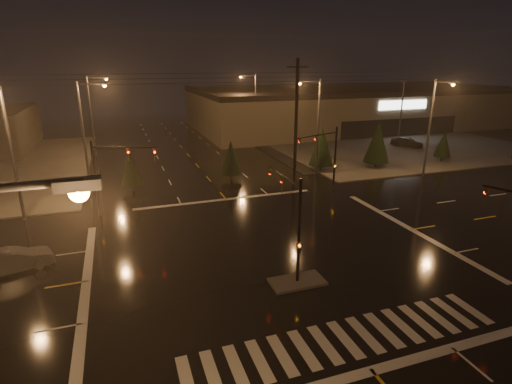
% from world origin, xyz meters
% --- Properties ---
extents(ground, '(140.00, 140.00, 0.00)m').
position_xyz_m(ground, '(0.00, 0.00, 0.00)').
color(ground, black).
rests_on(ground, ground).
extents(sidewalk_ne, '(36.00, 36.00, 0.12)m').
position_xyz_m(sidewalk_ne, '(30.00, 30.00, 0.06)').
color(sidewalk_ne, '#42403B').
rests_on(sidewalk_ne, ground).
extents(median_island, '(3.00, 1.60, 0.15)m').
position_xyz_m(median_island, '(0.00, -4.00, 0.07)').
color(median_island, '#42403B').
rests_on(median_island, ground).
extents(crosswalk, '(15.00, 2.60, 0.01)m').
position_xyz_m(crosswalk, '(0.00, -9.00, 0.01)').
color(crosswalk, beige).
rests_on(crosswalk, ground).
extents(stop_bar_near, '(16.00, 0.50, 0.01)m').
position_xyz_m(stop_bar_near, '(0.00, -11.00, 0.01)').
color(stop_bar_near, beige).
rests_on(stop_bar_near, ground).
extents(stop_bar_far, '(16.00, 0.50, 0.01)m').
position_xyz_m(stop_bar_far, '(0.00, 11.00, 0.01)').
color(stop_bar_far, beige).
rests_on(stop_bar_far, ground).
extents(parking_lot, '(50.00, 24.00, 0.08)m').
position_xyz_m(parking_lot, '(35.00, 28.00, 0.04)').
color(parking_lot, black).
rests_on(parking_lot, ground).
extents(retail_building, '(60.20, 28.30, 7.20)m').
position_xyz_m(retail_building, '(35.00, 45.99, 3.84)').
color(retail_building, brown).
rests_on(retail_building, ground).
extents(signal_mast_median, '(0.25, 4.59, 6.00)m').
position_xyz_m(signal_mast_median, '(0.00, -3.07, 3.75)').
color(signal_mast_median, black).
rests_on(signal_mast_median, ground).
extents(signal_mast_ne, '(4.84, 1.86, 6.00)m').
position_xyz_m(signal_mast_ne, '(9.50, 10.14, 3.79)').
color(signal_mast_ne, black).
rests_on(signal_mast_ne, ground).
extents(signal_mast_nw, '(4.84, 1.86, 6.00)m').
position_xyz_m(signal_mast_nw, '(-9.50, 10.14, 3.79)').
color(signal_mast_nw, black).
rests_on(signal_mast_nw, ground).
extents(streetlight_1, '(2.77, 0.32, 10.00)m').
position_xyz_m(streetlight_1, '(-11.18, 18.00, 5.80)').
color(streetlight_1, '#38383A').
rests_on(streetlight_1, ground).
extents(streetlight_2, '(2.77, 0.32, 10.00)m').
position_xyz_m(streetlight_2, '(-11.18, 34.00, 5.80)').
color(streetlight_2, '#38383A').
rests_on(streetlight_2, ground).
extents(streetlight_3, '(2.77, 0.32, 10.00)m').
position_xyz_m(streetlight_3, '(11.18, 16.00, 5.80)').
color(streetlight_3, '#38383A').
rests_on(streetlight_3, ground).
extents(streetlight_4, '(2.77, 0.32, 10.00)m').
position_xyz_m(streetlight_4, '(11.18, 36.00, 5.80)').
color(streetlight_4, '#38383A').
rests_on(streetlight_4, ground).
extents(streetlight_5, '(0.32, 2.77, 10.00)m').
position_xyz_m(streetlight_5, '(-16.00, 11.18, 5.80)').
color(streetlight_5, '#38383A').
rests_on(streetlight_5, ground).
extents(streetlight_6, '(0.32, 2.77, 10.00)m').
position_xyz_m(streetlight_6, '(22.00, 11.18, 5.80)').
color(streetlight_6, '#38383A').
rests_on(streetlight_6, ground).
extents(utility_pole_1, '(2.20, 0.32, 12.00)m').
position_xyz_m(utility_pole_1, '(8.00, 14.00, 6.13)').
color(utility_pole_1, black).
rests_on(utility_pole_1, ground).
extents(conifer_0, '(2.70, 2.70, 4.92)m').
position_xyz_m(conifer_0, '(12.63, 17.07, 2.81)').
color(conifer_0, black).
rests_on(conifer_0, ground).
extents(conifer_1, '(2.91, 2.91, 5.24)m').
position_xyz_m(conifer_1, '(19.30, 16.26, 2.97)').
color(conifer_1, black).
rests_on(conifer_1, ground).
extents(conifer_2, '(1.98, 1.98, 3.80)m').
position_xyz_m(conifer_2, '(28.52, 15.89, 2.24)').
color(conifer_2, black).
rests_on(conifer_2, ground).
extents(conifer_3, '(2.08, 2.08, 3.95)m').
position_xyz_m(conifer_3, '(-7.66, 16.26, 2.32)').
color(conifer_3, black).
rests_on(conifer_3, ground).
extents(conifer_4, '(2.20, 2.20, 4.14)m').
position_xyz_m(conifer_4, '(2.14, 16.78, 2.42)').
color(conifer_4, black).
rests_on(conifer_4, ground).
extents(car_parked, '(3.62, 4.77, 1.51)m').
position_xyz_m(car_parked, '(30.63, 24.83, 0.76)').
color(car_parked, black).
rests_on(car_parked, ground).
extents(car_crossing, '(4.37, 2.63, 1.36)m').
position_xyz_m(car_crossing, '(-14.95, 2.64, 0.68)').
color(car_crossing, '#4E5055').
rests_on(car_crossing, ground).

